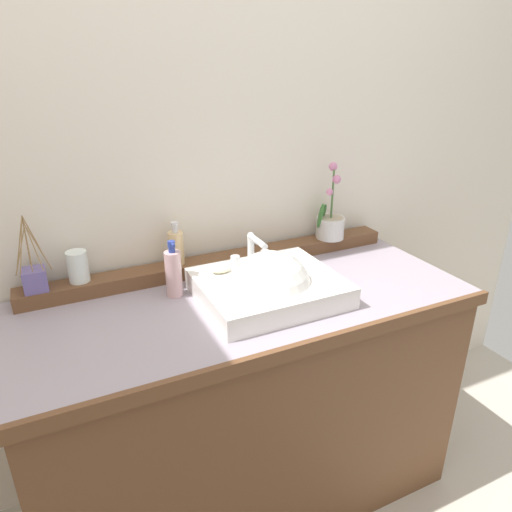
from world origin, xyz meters
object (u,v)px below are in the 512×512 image
at_px(soap_dispenser, 176,247).
at_px(tumbler_cup, 78,267).
at_px(potted_plant, 330,223).
at_px(sink_basin, 270,290).
at_px(soap_bar, 221,269).
at_px(lotion_bottle, 174,273).
at_px(reed_diffuser, 35,278).

height_order(soap_dispenser, tumbler_cup, soap_dispenser).
distance_m(potted_plant, soap_dispenser, 0.64).
distance_m(sink_basin, soap_bar, 0.18).
xyz_separation_m(potted_plant, lotion_bottle, (-0.69, -0.12, -0.03)).
xyz_separation_m(sink_basin, tumbler_cup, (-0.56, 0.30, 0.07)).
bearing_deg(potted_plant, soap_bar, -163.07).
distance_m(soap_dispenser, lotion_bottle, 0.15).
bearing_deg(sink_basin, soap_dispenser, 126.83).
bearing_deg(tumbler_cup, sink_basin, -28.23).
relative_size(soap_bar, potted_plant, 0.23).
distance_m(potted_plant, lotion_bottle, 0.71).
relative_size(potted_plant, soap_dispenser, 1.96).
distance_m(sink_basin, lotion_bottle, 0.32).
relative_size(soap_dispenser, tumbler_cup, 1.50).
relative_size(soap_bar, reed_diffuser, 0.28).
distance_m(soap_bar, potted_plant, 0.57).
xyz_separation_m(soap_bar, lotion_bottle, (-0.15, 0.04, -0.00)).
bearing_deg(soap_bar, potted_plant, 16.93).
bearing_deg(reed_diffuser, tumbler_cup, 3.15).
bearing_deg(sink_basin, soap_bar, 136.42).
relative_size(sink_basin, potted_plant, 1.45).
bearing_deg(soap_dispenser, tumbler_cup, 179.87).
distance_m(tumbler_cup, lotion_bottle, 0.31).
height_order(soap_bar, reed_diffuser, reed_diffuser).
bearing_deg(reed_diffuser, soap_bar, -17.08).
distance_m(sink_basin, potted_plant, 0.51).
bearing_deg(soap_bar, lotion_bottle, 164.42).
bearing_deg(lotion_bottle, soap_dispenser, 69.34).
relative_size(soap_bar, tumbler_cup, 0.66).
distance_m(soap_dispenser, tumbler_cup, 0.33).
bearing_deg(lotion_bottle, reed_diffuser, 162.37).
height_order(potted_plant, lotion_bottle, potted_plant).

